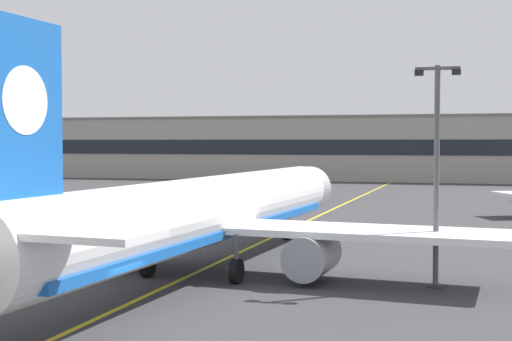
% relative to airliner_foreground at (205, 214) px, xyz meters
% --- Properties ---
extents(ground_plane, '(400.00, 400.00, 0.00)m').
position_rel_airliner_foreground_xyz_m(ground_plane, '(0.03, -11.59, -3.37)').
color(ground_plane, '#353538').
extents(taxiway_centreline, '(7.14, 179.88, 0.01)m').
position_rel_airliner_foreground_xyz_m(taxiway_centreline, '(0.03, 18.41, -3.37)').
color(taxiway_centreline, yellow).
rests_on(taxiway_centreline, ground).
extents(airliner_foreground, '(32.31, 41.52, 11.65)m').
position_rel_airliner_foreground_xyz_m(airliner_foreground, '(0.00, 0.00, 0.00)').
color(airliner_foreground, white).
rests_on(airliner_foreground, ground).
extents(apron_lamp_post, '(2.24, 0.90, 11.15)m').
position_rel_airliner_foreground_xyz_m(apron_lamp_post, '(12.37, -0.22, 2.50)').
color(apron_lamp_post, '#515156').
rests_on(apron_lamp_post, ground).
extents(safety_cone_by_nose_gear, '(0.44, 0.44, 0.55)m').
position_rel_airliner_foreground_xyz_m(safety_cone_by_nose_gear, '(0.11, 15.85, -3.11)').
color(safety_cone_by_nose_gear, orange).
rests_on(safety_cone_by_nose_gear, ground).
extents(terminal_building, '(141.33, 12.40, 12.24)m').
position_rel_airliner_foreground_xyz_m(terminal_building, '(-2.53, 98.81, 2.76)').
color(terminal_building, '#9E998E').
rests_on(terminal_building, ground).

